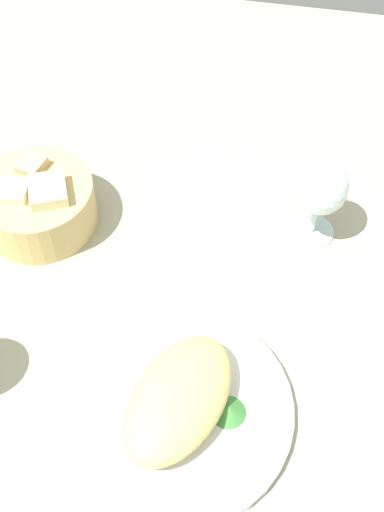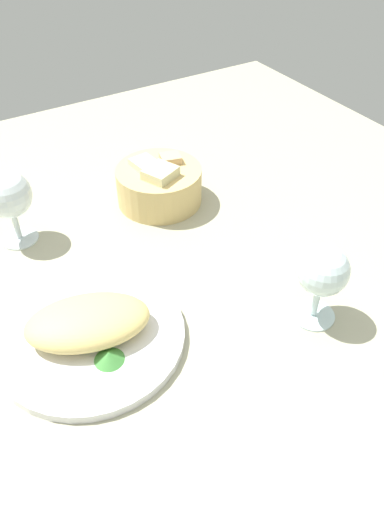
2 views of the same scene
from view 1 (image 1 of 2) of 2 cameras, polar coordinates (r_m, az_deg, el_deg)
The scene contains 6 objects.
ground_plane at distance 85.69cm, azimuth -2.60°, elevation -3.66°, with size 140.00×140.00×2.00cm, color #ABA88B.
plate at distance 76.29cm, azimuth -1.22°, elevation -13.48°, with size 26.72×26.72×1.40cm, color white.
omelette at distance 73.62cm, azimuth -1.26°, elevation -12.58°, with size 17.23×10.33×4.44cm, color #E1C673.
lettuce_garnish at distance 74.78cm, azimuth 3.29°, elevation -13.50°, with size 4.14×4.14×1.52cm, color #418D3C.
bread_basket at distance 91.74cm, azimuth -13.57°, elevation 4.59°, with size 16.05×16.05×8.82cm.
wine_glass_near at distance 86.01cm, azimuth 11.34°, elevation 5.73°, with size 7.37×7.37×12.87cm.
Camera 1 is at (-44.97, -12.50, 70.86)cm, focal length 44.94 mm.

